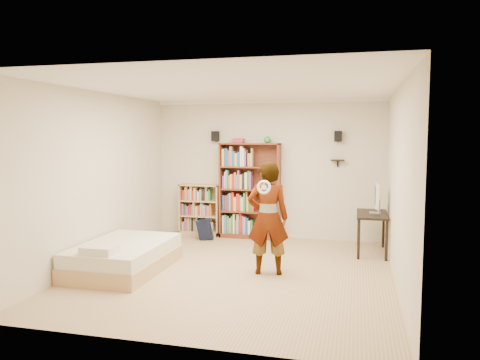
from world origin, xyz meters
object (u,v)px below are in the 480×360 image
object	(u,v)px
tall_bookshelf	(250,191)
daybed	(124,253)
computer_desk	(372,233)
person	(268,218)
low_bookshelf	(200,210)

from	to	relation	value
tall_bookshelf	daybed	distance (m)	3.05
computer_desk	person	bearing A→B (deg)	-133.14
tall_bookshelf	person	xyz separation A→B (m)	(0.79, -2.30, -0.11)
low_bookshelf	daybed	world-z (taller)	low_bookshelf
tall_bookshelf	low_bookshelf	world-z (taller)	tall_bookshelf
tall_bookshelf	low_bookshelf	size ratio (longest dim) A/B	1.81
low_bookshelf	person	xyz separation A→B (m)	(1.83, -2.31, 0.31)
tall_bookshelf	low_bookshelf	bearing A→B (deg)	179.05
computer_desk	person	xyz separation A→B (m)	(-1.51, -1.61, 0.48)
low_bookshelf	computer_desk	xyz separation A→B (m)	(3.34, -0.70, -0.17)
tall_bookshelf	computer_desk	world-z (taller)	tall_bookshelf
low_bookshelf	computer_desk	world-z (taller)	low_bookshelf
tall_bookshelf	daybed	world-z (taller)	tall_bookshelf
person	low_bookshelf	bearing A→B (deg)	-62.30
daybed	person	world-z (taller)	person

